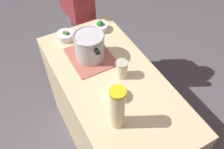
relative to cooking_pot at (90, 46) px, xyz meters
The scene contains 10 objects.
ground_plane 1.08m from the cooking_pot, behind, with size 8.00×8.00×0.00m, color #56545A.
counter_slab 0.64m from the cooking_pot, behind, with size 1.31×0.64×0.94m, color #CEBC8C.
dish_cloth 0.11m from the cooking_pot, behind, with size 0.35×0.29×0.01m, color #AB5D4D.
cooking_pot is the anchor object (origin of this frame).
lemonade_pitcher 0.57m from the cooking_pot, behind, with size 0.09×0.09×0.30m.
mason_jar 0.29m from the cooking_pot, 157.86° to the right, with size 0.08×0.08×0.13m.
broccoli_bowl_front 0.30m from the cooking_pot, 16.39° to the left, with size 0.13×0.13×0.08m.
broccoli_bowl_center 0.41m from the cooking_pot, behind, with size 0.11×0.11×0.08m.
broccoli_bowl_back 0.33m from the cooking_pot, 39.65° to the right, with size 0.12×0.12×0.09m.
person_cook 0.68m from the cooking_pot, 14.83° to the right, with size 0.50×0.22×1.64m.
Camera 1 is at (-0.91, 0.50, 2.17)m, focal length 38.69 mm.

